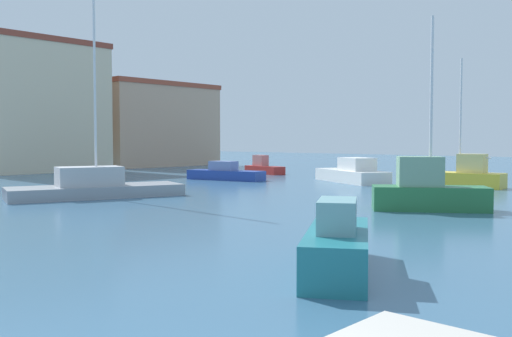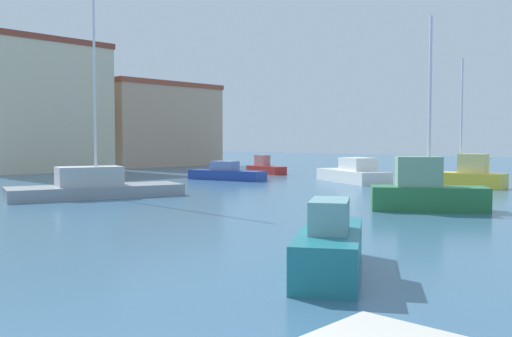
{
  "view_description": "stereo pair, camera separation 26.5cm",
  "coord_description": "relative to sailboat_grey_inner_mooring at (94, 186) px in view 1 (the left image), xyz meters",
  "views": [
    {
      "loc": [
        -1.88,
        -3.84,
        2.85
      ],
      "look_at": [
        21.01,
        17.49,
        1.25
      ],
      "focal_mm": 39.68,
      "sensor_mm": 36.0,
      "label": 1
    },
    {
      "loc": [
        -1.7,
        -4.03,
        2.85
      ],
      "look_at": [
        21.01,
        17.49,
        1.25
      ],
      "focal_mm": 39.68,
      "sensor_mm": 36.0,
      "label": 2
    }
  ],
  "objects": [
    {
      "name": "water",
      "position": [
        1.95,
        -1.01,
        -0.55
      ],
      "size": [
        160.0,
        160.0,
        0.0
      ],
      "primitive_type": "plane",
      "color": "#38607F",
      "rests_on": "ground"
    },
    {
      "name": "harbor_office",
      "position": [
        22.77,
        26.22,
        3.96
      ],
      "size": [
        13.58,
        8.46,
        8.99
      ],
      "color": "tan",
      "rests_on": "ground"
    },
    {
      "name": "sailboat_yellow_mid_harbor",
      "position": [
        18.31,
        -10.81,
        0.13
      ],
      "size": [
        2.14,
        5.17,
        7.7
      ],
      "color": "gold",
      "rests_on": "water"
    },
    {
      "name": "motorboat_red_distant_east",
      "position": [
        20.13,
        6.95,
        -0.05
      ],
      "size": [
        1.97,
        4.27,
        1.56
      ],
      "color": "#B22823",
      "rests_on": "water"
    },
    {
      "name": "warehouse_block",
      "position": [
        8.68,
        24.21,
        5.29
      ],
      "size": [
        11.5,
        7.5,
        11.65
      ],
      "color": "beige",
      "rests_on": "ground"
    },
    {
      "name": "motorboat_blue_distant_north",
      "position": [
        12.84,
        4.01,
        -0.09
      ],
      "size": [
        2.79,
        5.92,
        1.33
      ],
      "color": "#233D93",
      "rests_on": "water"
    },
    {
      "name": "motorboat_teal_outer_mooring",
      "position": [
        -4.98,
        -17.96,
        0.02
      ],
      "size": [
        4.23,
        3.3,
        1.6
      ],
      "color": "#1E707A",
      "rests_on": "water"
    },
    {
      "name": "sailboat_green_behind_lamppost",
      "position": [
        6.39,
        -14.42,
        0.29
      ],
      "size": [
        3.84,
        4.58,
        7.77
      ],
      "color": "#28703D",
      "rests_on": "water"
    },
    {
      "name": "motorboat_white_center_channel",
      "position": [
        17.17,
        -3.79,
        0.04
      ],
      "size": [
        4.88,
        6.72,
        1.67
      ],
      "color": "white",
      "rests_on": "water"
    },
    {
      "name": "sailboat_grey_inner_mooring",
      "position": [
        0.0,
        0.0,
        0.0
      ],
      "size": [
        8.77,
        5.2,
        11.29
      ],
      "color": "gray",
      "rests_on": "water"
    }
  ]
}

